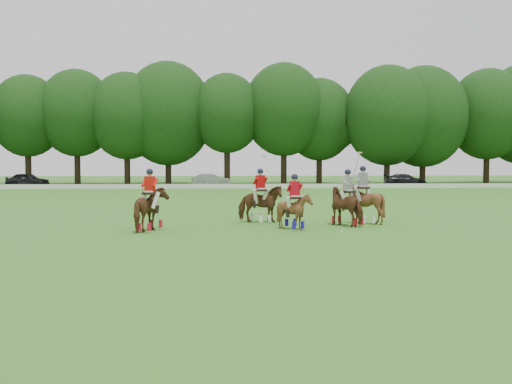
{
  "coord_description": "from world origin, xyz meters",
  "views": [
    {
      "loc": [
        -0.57,
        -18.49,
        2.59
      ],
      "look_at": [
        0.77,
        4.2,
        1.4
      ],
      "focal_mm": 40.0,
      "sensor_mm": 36.0,
      "label": 1
    }
  ],
  "objects": [
    {
      "name": "car_right",
      "position": [
        19.37,
        42.5,
        0.66
      ],
      "size": [
        4.66,
        2.15,
        1.32
      ],
      "primitive_type": "imported",
      "rotation": [
        0.0,
        0.0,
        1.5
      ],
      "color": "black",
      "rests_on": "ground"
    },
    {
      "name": "car_mid",
      "position": [
        -1.79,
        42.5,
        0.68
      ],
      "size": [
        4.34,
        2.22,
        1.36
      ],
      "primitive_type": "imported",
      "rotation": [
        0.0,
        0.0,
        1.77
      ],
      "color": "gray",
      "rests_on": "ground"
    },
    {
      "name": "boundary_rail",
      "position": [
        0.0,
        38.0,
        0.22
      ],
      "size": [
        120.0,
        0.1,
        0.44
      ],
      "primitive_type": "cube",
      "color": "white",
      "rests_on": "ground"
    },
    {
      "name": "polo_red_b",
      "position": [
        1.04,
        5.74,
        0.83
      ],
      "size": [
        1.92,
        1.76,
        2.86
      ],
      "color": "#4F3115",
      "rests_on": "ground"
    },
    {
      "name": "polo_stripe_a",
      "position": [
        4.52,
        4.43,
        0.83
      ],
      "size": [
        1.83,
        2.02,
        2.3
      ],
      "color": "#4F3115",
      "rests_on": "ground"
    },
    {
      "name": "tree_line",
      "position": [
        0.26,
        48.05,
        8.23
      ],
      "size": [
        117.98,
        14.32,
        14.75
      ],
      "color": "black",
      "rests_on": "ground"
    },
    {
      "name": "polo_ball",
      "position": [
        3.77,
        1.99,
        0.04
      ],
      "size": [
        0.09,
        0.09,
        0.09
      ],
      "primitive_type": "sphere",
      "color": "white",
      "rests_on": "ground"
    },
    {
      "name": "car_left",
      "position": [
        -20.99,
        42.5,
        0.75
      ],
      "size": [
        4.62,
        2.53,
        1.49
      ],
      "primitive_type": "imported",
      "rotation": [
        0.0,
        0.0,
        1.39
      ],
      "color": "black",
      "rests_on": "ground"
    },
    {
      "name": "polo_red_a",
      "position": [
        -3.3,
        3.06,
        0.85
      ],
      "size": [
        1.33,
        2.1,
        2.34
      ],
      "color": "#4F3115",
      "rests_on": "ground"
    },
    {
      "name": "polo_stripe_b",
      "position": [
        5.34,
        5.21,
        0.89
      ],
      "size": [
        1.64,
        1.79,
        2.97
      ],
      "color": "#4F3115",
      "rests_on": "ground"
    },
    {
      "name": "polo_red_c",
      "position": [
        2.2,
        3.27,
        0.75
      ],
      "size": [
        1.32,
        1.44,
        2.14
      ],
      "color": "#4F3115",
      "rests_on": "ground"
    },
    {
      "name": "ground",
      "position": [
        0.0,
        0.0,
        0.0
      ],
      "size": [
        180.0,
        180.0,
        0.0
      ],
      "primitive_type": "plane",
      "color": "#2E6F1F",
      "rests_on": "ground"
    }
  ]
}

